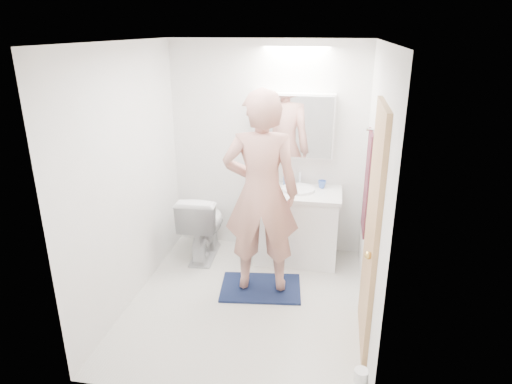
% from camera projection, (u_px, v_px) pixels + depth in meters
% --- Properties ---
extents(floor, '(2.50, 2.50, 0.00)m').
position_uv_depth(floor, '(246.00, 302.00, 4.35)').
color(floor, silver).
rests_on(floor, ground).
extents(ceiling, '(2.50, 2.50, 0.00)m').
position_uv_depth(ceiling, '(244.00, 41.00, 3.52)').
color(ceiling, white).
rests_on(ceiling, floor).
extents(wall_back, '(2.50, 0.00, 2.50)m').
position_uv_depth(wall_back, '(267.00, 149.00, 5.09)').
color(wall_back, white).
rests_on(wall_back, floor).
extents(wall_front, '(2.50, 0.00, 2.50)m').
position_uv_depth(wall_front, '(205.00, 251.00, 2.78)').
color(wall_front, white).
rests_on(wall_front, floor).
extents(wall_left, '(0.00, 2.50, 2.50)m').
position_uv_depth(wall_left, '(128.00, 178.00, 4.12)').
color(wall_left, white).
rests_on(wall_left, floor).
extents(wall_right, '(0.00, 2.50, 2.50)m').
position_uv_depth(wall_right, '(374.00, 193.00, 3.76)').
color(wall_right, white).
rests_on(wall_right, floor).
extents(vanity_cabinet, '(0.90, 0.55, 0.78)m').
position_uv_depth(vanity_cabinet, '(297.00, 227.00, 5.04)').
color(vanity_cabinet, white).
rests_on(vanity_cabinet, floor).
extents(countertop, '(0.95, 0.58, 0.04)m').
position_uv_depth(countertop, '(298.00, 193.00, 4.90)').
color(countertop, white).
rests_on(countertop, vanity_cabinet).
extents(sink_basin, '(0.36, 0.36, 0.03)m').
position_uv_depth(sink_basin, '(298.00, 189.00, 4.92)').
color(sink_basin, white).
rests_on(sink_basin, countertop).
extents(faucet, '(0.02, 0.02, 0.16)m').
position_uv_depth(faucet, '(300.00, 178.00, 5.07)').
color(faucet, white).
rests_on(faucet, countertop).
extents(medicine_cabinet, '(0.88, 0.14, 0.70)m').
position_uv_depth(medicine_cabinet, '(294.00, 126.00, 4.87)').
color(medicine_cabinet, white).
rests_on(medicine_cabinet, wall_back).
extents(mirror_panel, '(0.84, 0.01, 0.66)m').
position_uv_depth(mirror_panel, '(293.00, 127.00, 4.80)').
color(mirror_panel, silver).
rests_on(mirror_panel, medicine_cabinet).
extents(toilet, '(0.47, 0.79, 0.78)m').
position_uv_depth(toilet, '(203.00, 224.00, 5.11)').
color(toilet, silver).
rests_on(toilet, floor).
extents(bath_rug, '(0.86, 0.64, 0.02)m').
position_uv_depth(bath_rug, '(261.00, 288.00, 4.56)').
color(bath_rug, '#151D42').
rests_on(bath_rug, floor).
extents(person, '(0.77, 0.55, 1.97)m').
position_uv_depth(person, '(261.00, 194.00, 4.21)').
color(person, tan).
rests_on(person, bath_rug).
extents(door, '(0.04, 0.80, 2.00)m').
position_uv_depth(door, '(372.00, 232.00, 3.50)').
color(door, '#A78253').
rests_on(door, wall_right).
extents(door_knob, '(0.06, 0.06, 0.06)m').
position_uv_depth(door_knob, '(368.00, 255.00, 3.25)').
color(door_knob, gold).
rests_on(door_knob, door).
extents(towel, '(0.02, 0.42, 1.00)m').
position_uv_depth(towel, '(367.00, 183.00, 4.30)').
color(towel, '#13163D').
rests_on(towel, wall_right).
extents(towel_hook, '(0.07, 0.02, 0.02)m').
position_uv_depth(towel_hook, '(370.00, 130.00, 4.12)').
color(towel_hook, silver).
rests_on(towel_hook, wall_right).
extents(soap_bottle_a, '(0.10, 0.10, 0.21)m').
position_uv_depth(soap_bottle_a, '(272.00, 177.00, 5.05)').
color(soap_bottle_a, beige).
rests_on(soap_bottle_a, countertop).
extents(soap_bottle_b, '(0.11, 0.11, 0.17)m').
position_uv_depth(soap_bottle_b, '(288.00, 178.00, 5.05)').
color(soap_bottle_b, '#597DC0').
rests_on(soap_bottle_b, countertop).
extents(toothbrush_cup, '(0.11, 0.11, 0.09)m').
position_uv_depth(toothbrush_cup, '(322.00, 184.00, 4.99)').
color(toothbrush_cup, '#436BCB').
rests_on(toothbrush_cup, countertop).
extents(toilet_paper_roll, '(0.11, 0.11, 0.10)m').
position_uv_depth(toilet_paper_roll, '(361.00, 376.00, 3.36)').
color(toilet_paper_roll, white).
rests_on(toilet_paper_roll, floor).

